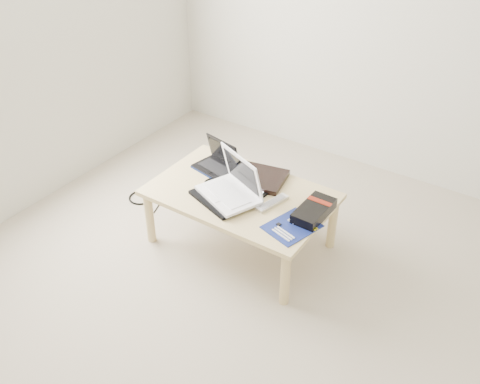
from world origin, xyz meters
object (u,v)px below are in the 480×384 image
Objects in this scene: white_laptop at (233,187)px; gpu_box at (314,211)px; coffee_table at (240,199)px; netbook at (218,163)px.

white_laptop is 0.51m from gpu_box.
coffee_table is 0.49m from gpu_box.
netbook is at bearing 151.39° from coffee_table.
coffee_table is 0.33m from netbook.
netbook is 0.70× the size of white_laptop.
netbook is (-0.28, 0.15, 0.09)m from coffee_table.
white_laptop is (-0.01, -0.07, 0.12)m from coffee_table.
white_laptop is at bearing -39.22° from netbook.
coffee_table is 2.50× the size of white_laptop.
white_laptop is at bearing -100.61° from coffee_table.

